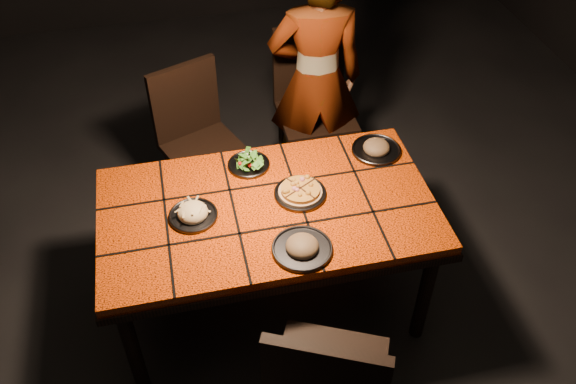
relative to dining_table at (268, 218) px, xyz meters
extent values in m
cube|color=black|center=(0.00, 0.00, -0.69)|extent=(6.00, 7.00, 0.04)
cube|color=#DB4206|center=(0.00, 0.00, 0.05)|extent=(1.60, 0.90, 0.05)
cube|color=black|center=(0.00, 0.00, 0.01)|extent=(1.62, 0.92, 0.04)
cylinder|color=black|center=(-0.72, -0.37, -0.34)|extent=(0.07, 0.07, 0.66)
cylinder|color=black|center=(0.72, -0.37, -0.34)|extent=(0.07, 0.07, 0.66)
cylinder|color=black|center=(-0.72, 0.37, -0.34)|extent=(0.07, 0.07, 0.66)
cylinder|color=black|center=(0.72, 0.37, -0.34)|extent=(0.07, 0.07, 0.66)
cube|color=black|center=(0.10, -0.79, -0.18)|extent=(0.61, 0.61, 0.04)
cylinder|color=black|center=(0.34, -0.70, -0.44)|extent=(0.04, 0.04, 0.47)
cylinder|color=black|center=(0.01, -0.55, -0.44)|extent=(0.04, 0.04, 0.47)
cube|color=black|center=(-0.23, 0.84, -0.21)|extent=(0.56, 0.56, 0.04)
cube|color=black|center=(-0.30, 1.02, 0.05)|extent=(0.41, 0.20, 0.47)
cylinder|color=black|center=(-0.32, 0.62, -0.45)|extent=(0.04, 0.04, 0.44)
cylinder|color=black|center=(0.00, 0.75, -0.45)|extent=(0.04, 0.04, 0.44)
cylinder|color=black|center=(-0.45, 0.94, -0.45)|extent=(0.04, 0.04, 0.44)
cylinder|color=black|center=(-0.13, 1.07, -0.45)|extent=(0.04, 0.04, 0.44)
cube|color=black|center=(0.51, 0.99, -0.18)|extent=(0.46, 0.46, 0.04)
cube|color=black|center=(0.51, 1.20, 0.10)|extent=(0.46, 0.04, 0.50)
cylinder|color=black|center=(0.32, 0.81, -0.44)|extent=(0.04, 0.04, 0.47)
cylinder|color=black|center=(0.69, 0.81, -0.44)|extent=(0.04, 0.04, 0.47)
cylinder|color=black|center=(0.32, 1.18, -0.44)|extent=(0.04, 0.04, 0.47)
cylinder|color=black|center=(0.69, 1.18, -0.44)|extent=(0.04, 0.04, 0.47)
imported|color=brown|center=(0.49, 0.96, 0.12)|extent=(0.61, 0.43, 1.58)
cylinder|color=#3C3B41|center=(0.17, 0.04, 0.08)|extent=(0.25, 0.25, 0.01)
torus|color=#3C3B41|center=(0.17, 0.04, 0.09)|extent=(0.26, 0.26, 0.01)
cylinder|color=tan|center=(0.17, 0.04, 0.10)|extent=(0.29, 0.29, 0.01)
cylinder|color=#BE8B31|center=(0.17, 0.04, 0.11)|extent=(0.26, 0.26, 0.02)
cylinder|color=#3C3B41|center=(-0.35, 0.00, 0.08)|extent=(0.23, 0.23, 0.01)
torus|color=#3C3B41|center=(-0.35, 0.00, 0.09)|extent=(0.23, 0.23, 0.01)
ellipsoid|color=beige|center=(-0.35, 0.00, 0.11)|extent=(0.14, 0.14, 0.08)
cylinder|color=#3C3B41|center=(-0.04, 0.31, 0.08)|extent=(0.21, 0.21, 0.01)
torus|color=#3C3B41|center=(-0.04, 0.31, 0.09)|extent=(0.22, 0.22, 0.01)
cylinder|color=#3C3B41|center=(0.10, -0.31, 0.08)|extent=(0.27, 0.27, 0.01)
torus|color=#3C3B41|center=(0.10, -0.31, 0.09)|extent=(0.27, 0.27, 0.01)
ellipsoid|color=brown|center=(0.10, -0.31, 0.11)|extent=(0.16, 0.16, 0.09)
cylinder|color=#3C3B41|center=(0.64, 0.28, 0.08)|extent=(0.26, 0.26, 0.01)
torus|color=#3C3B41|center=(0.64, 0.28, 0.09)|extent=(0.26, 0.26, 0.01)
ellipsoid|color=brown|center=(0.64, 0.28, 0.11)|extent=(0.15, 0.15, 0.09)
camera|label=1|loc=(-0.36, -2.05, 2.11)|focal=38.00mm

